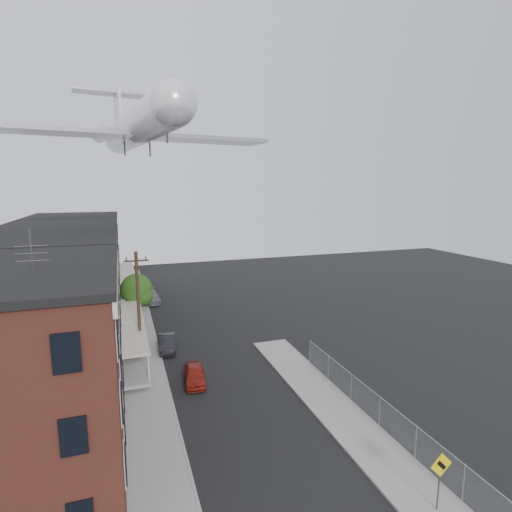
{
  "coord_description": "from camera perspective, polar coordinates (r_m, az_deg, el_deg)",
  "views": [
    {
      "loc": [
        -6.61,
        -12.69,
        13.75
      ],
      "look_at": [
        0.44,
        7.92,
        9.98
      ],
      "focal_mm": 28.0,
      "sensor_mm": 36.0,
      "label": 1
    }
  ],
  "objects": [
    {
      "name": "curb_right",
      "position": [
        25.5,
        9.88,
        -22.78
      ],
      "size": [
        0.15,
        26.0,
        0.14
      ],
      "primitive_type": "cube",
      "color": "gray",
      "rests_on": "ground"
    },
    {
      "name": "row_house_a",
      "position": [
        30.91,
        -28.28,
        -7.58
      ],
      "size": [
        11.98,
        7.0,
        10.3
      ],
      "color": "slate",
      "rests_on": "ground"
    },
    {
      "name": "car_far",
      "position": [
        50.09,
        -14.86,
        -5.63
      ],
      "size": [
        2.2,
        4.83,
        1.37
      ],
      "primitive_type": "imported",
      "rotation": [
        0.0,
        0.0,
        0.06
      ],
      "color": "slate",
      "rests_on": "ground"
    },
    {
      "name": "car_mid",
      "position": [
        35.64,
        -12.57,
        -12.04
      ],
      "size": [
        1.64,
        3.88,
        1.25
      ],
      "primitive_type": "imported",
      "rotation": [
        0.0,
        0.0,
        -0.09
      ],
      "color": "black",
      "rests_on": "ground"
    },
    {
      "name": "sidewalk_left",
      "position": [
        39.18,
        -16.36,
        -11.04
      ],
      "size": [
        3.0,
        62.0,
        0.12
      ],
      "primitive_type": "cube",
      "color": "gray",
      "rests_on": "ground"
    },
    {
      "name": "row_house_c",
      "position": [
        44.37,
        -25.45,
        -2.35
      ],
      "size": [
        11.98,
        7.0,
        10.3
      ],
      "color": "slate",
      "rests_on": "ground"
    },
    {
      "name": "sidewalk_right",
      "position": [
        26.15,
        12.88,
        -22.02
      ],
      "size": [
        3.0,
        26.0,
        0.12
      ],
      "primitive_type": "cube",
      "color": "gray",
      "rests_on": "ground"
    },
    {
      "name": "row_house_e",
      "position": [
        58.09,
        -23.96,
        0.44
      ],
      "size": [
        11.98,
        7.0,
        10.3
      ],
      "color": "slate",
      "rests_on": "ground"
    },
    {
      "name": "corner_building",
      "position": [
        22.15,
        -32.36,
        -14.6
      ],
      "size": [
        10.31,
        12.3,
        12.15
      ],
      "color": "#3A1512",
      "rests_on": "ground"
    },
    {
      "name": "airplane",
      "position": [
        37.88,
        -16.61,
        17.2
      ],
      "size": [
        22.22,
        25.38,
        7.3
      ],
      "color": "silver",
      "rests_on": "ground"
    },
    {
      "name": "chainlink_fence",
      "position": [
        25.71,
        17.25,
        -20.39
      ],
      "size": [
        0.06,
        18.06,
        1.9
      ],
      "color": "gray",
      "rests_on": "ground"
    },
    {
      "name": "utility_pole",
      "position": [
        32.02,
        -16.42,
        -7.05
      ],
      "size": [
        1.8,
        0.26,
        9.0
      ],
      "color": "black",
      "rests_on": "ground"
    },
    {
      "name": "street_tree",
      "position": [
        41.92,
        -16.53,
        -4.81
      ],
      "size": [
        3.22,
        3.2,
        5.2
      ],
      "color": "black",
      "rests_on": "ground"
    },
    {
      "name": "curb_left",
      "position": [
        39.25,
        -14.21,
        -10.89
      ],
      "size": [
        0.15,
        62.0,
        0.14
      ],
      "primitive_type": "cube",
      "color": "gray",
      "rests_on": "ground"
    },
    {
      "name": "row_house_d",
      "position": [
        51.21,
        -24.6,
        -0.77
      ],
      "size": [
        11.98,
        7.0,
        10.3
      ],
      "color": "slate",
      "rests_on": "ground"
    },
    {
      "name": "row_house_b",
      "position": [
        37.59,
        -26.61,
        -4.5
      ],
      "size": [
        11.98,
        7.0,
        10.3
      ],
      "color": "slate",
      "rests_on": "ground"
    },
    {
      "name": "car_near",
      "position": [
        29.87,
        -8.75,
        -16.4
      ],
      "size": [
        1.86,
        3.72,
        1.22
      ],
      "primitive_type": "imported",
      "rotation": [
        0.0,
        0.0,
        -0.12
      ],
      "color": "maroon",
      "rests_on": "ground"
    },
    {
      "name": "warning_sign",
      "position": [
        20.64,
        24.83,
        -26.27
      ],
      "size": [
        1.1,
        0.11,
        2.8
      ],
      "color": "#515156",
      "rests_on": "ground"
    }
  ]
}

